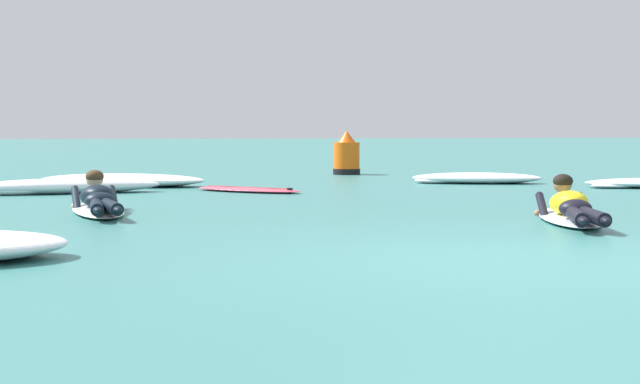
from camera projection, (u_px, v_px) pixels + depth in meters
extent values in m
plane|color=#387A75|center=(292.00, 185.00, 17.60)|extent=(120.00, 120.00, 0.00)
ellipsoid|color=silver|center=(569.00, 219.00, 10.94)|extent=(1.09, 2.13, 0.07)
ellipsoid|color=silver|center=(555.00, 210.00, 11.91)|extent=(0.25, 0.25, 0.06)
ellipsoid|color=yellow|center=(569.00, 203.00, 10.98)|extent=(0.58, 0.80, 0.35)
ellipsoid|color=black|center=(576.00, 209.00, 10.57)|extent=(0.40, 0.36, 0.20)
cylinder|color=black|center=(577.00, 216.00, 10.02)|extent=(0.39, 0.81, 0.14)
ellipsoid|color=black|center=(582.00, 220.00, 9.62)|extent=(0.16, 0.24, 0.08)
cylinder|color=black|center=(594.00, 217.00, 10.01)|extent=(0.31, 0.82, 0.14)
ellipsoid|color=black|center=(605.00, 220.00, 9.61)|extent=(0.16, 0.24, 0.08)
cylinder|color=black|center=(542.00, 207.00, 11.39)|extent=(0.23, 0.55, 0.32)
sphere|color=#8C6647|center=(538.00, 213.00, 11.75)|extent=(0.09, 0.09, 0.09)
cylinder|color=black|center=(583.00, 208.00, 11.34)|extent=(0.23, 0.55, 0.32)
sphere|color=#8C6647|center=(577.00, 214.00, 11.68)|extent=(0.09, 0.09, 0.09)
sphere|color=#8C6647|center=(563.00, 184.00, 11.38)|extent=(0.21, 0.21, 0.21)
ellipsoid|color=black|center=(563.00, 181.00, 11.36)|extent=(0.27, 0.25, 0.16)
ellipsoid|color=white|center=(98.00, 210.00, 12.03)|extent=(0.78, 2.30, 0.07)
ellipsoid|color=white|center=(91.00, 203.00, 13.06)|extent=(0.22, 0.22, 0.06)
ellipsoid|color=black|center=(97.00, 196.00, 12.06)|extent=(0.46, 0.68, 0.34)
ellipsoid|color=black|center=(100.00, 201.00, 11.71)|extent=(0.36, 0.31, 0.20)
cylinder|color=black|center=(97.00, 207.00, 11.16)|extent=(0.17, 0.81, 0.14)
ellipsoid|color=black|center=(97.00, 210.00, 10.76)|extent=(0.12, 0.23, 0.08)
cylinder|color=black|center=(112.00, 207.00, 11.20)|extent=(0.26, 0.82, 0.14)
ellipsoid|color=black|center=(117.00, 210.00, 10.82)|extent=(0.12, 0.23, 0.08)
cylinder|color=black|center=(76.00, 201.00, 12.35)|extent=(0.14, 0.61, 0.35)
sphere|color=tan|center=(75.00, 207.00, 12.73)|extent=(0.09, 0.09, 0.09)
cylinder|color=black|center=(114.00, 200.00, 12.45)|extent=(0.14, 0.61, 0.35)
sphere|color=tan|center=(111.00, 206.00, 12.81)|extent=(0.09, 0.09, 0.09)
sphere|color=tan|center=(95.00, 179.00, 12.41)|extent=(0.21, 0.21, 0.21)
ellipsoid|color=#47331E|center=(95.00, 176.00, 12.39)|extent=(0.24, 0.22, 0.16)
ellipsoid|color=#E54C66|center=(248.00, 190.00, 15.87)|extent=(1.77, 1.74, 0.07)
cube|color=red|center=(248.00, 187.00, 15.86)|extent=(1.19, 1.15, 0.01)
cone|color=black|center=(290.00, 193.00, 15.45)|extent=(0.14, 0.14, 0.16)
ellipsoid|color=white|center=(66.00, 186.00, 15.42)|extent=(2.91, 1.03, 0.23)
ellipsoid|color=white|center=(112.00, 187.00, 15.76)|extent=(1.06, 0.69, 0.16)
ellipsoid|color=white|center=(6.00, 191.00, 15.07)|extent=(1.04, 0.34, 0.13)
ellipsoid|color=white|center=(620.00, 185.00, 16.80)|extent=(1.01, 0.45, 0.09)
ellipsoid|color=white|center=(122.00, 180.00, 17.20)|extent=(3.01, 1.91, 0.22)
ellipsoid|color=white|center=(166.00, 182.00, 17.25)|extent=(1.07, 0.62, 0.15)
ellipsoid|color=white|center=(71.00, 183.00, 17.22)|extent=(1.04, 0.54, 0.12)
ellipsoid|color=white|center=(4.00, 246.00, 8.06)|extent=(0.69, 0.59, 0.16)
ellipsoid|color=white|center=(477.00, 178.00, 18.15)|extent=(2.42, 1.47, 0.19)
ellipsoid|color=white|center=(509.00, 179.00, 18.21)|extent=(0.91, 0.68, 0.13)
ellipsoid|color=white|center=(438.00, 180.00, 18.15)|extent=(0.89, 0.59, 0.11)
cylinder|color=#EA5B0F|center=(347.00, 158.00, 21.41)|extent=(0.54, 0.54, 0.67)
cone|color=#EA5B0F|center=(347.00, 137.00, 21.38)|extent=(0.38, 0.38, 0.24)
cylinder|color=black|center=(347.00, 172.00, 21.43)|extent=(0.57, 0.57, 0.12)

